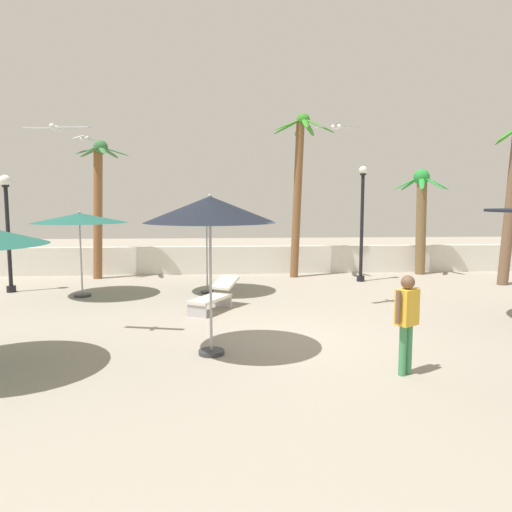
# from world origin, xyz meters

# --- Properties ---
(ground_plane) EXTENTS (56.00, 56.00, 0.00)m
(ground_plane) POSITION_xyz_m (0.00, 0.00, 0.00)
(ground_plane) COLOR #9E9384
(boundary_wall) EXTENTS (25.20, 0.30, 1.08)m
(boundary_wall) POSITION_xyz_m (0.00, 9.61, 0.54)
(boundary_wall) COLOR silver
(boundary_wall) RESTS_ON ground_plane
(patio_umbrella_1) EXTENTS (2.71, 2.71, 2.48)m
(patio_umbrella_1) POSITION_xyz_m (-1.37, 5.50, 2.27)
(patio_umbrella_1) COLOR #333338
(patio_umbrella_1) RESTS_ON ground_plane
(patio_umbrella_3) EXTENTS (2.77, 2.77, 2.57)m
(patio_umbrella_3) POSITION_xyz_m (-5.11, 5.23, 2.34)
(patio_umbrella_3) COLOR #333338
(patio_umbrella_3) RESTS_ON ground_plane
(patio_umbrella_5) EXTENTS (2.43, 2.43, 3.00)m
(patio_umbrella_5) POSITION_xyz_m (-1.12, -0.64, 2.69)
(patio_umbrella_5) COLOR #333338
(patio_umbrella_5) RESTS_ON ground_plane
(palm_tree_0) EXTENTS (2.15, 2.05, 4.08)m
(palm_tree_0) POSITION_xyz_m (6.80, 8.94, 2.54)
(palm_tree_0) COLOR brown
(palm_tree_0) RESTS_ON ground_plane
(palm_tree_1) EXTENTS (2.37, 2.41, 6.05)m
(palm_tree_1) POSITION_xyz_m (1.96, 8.57, 3.71)
(palm_tree_1) COLOR brown
(palm_tree_1) RESTS_ON ground_plane
(palm_tree_3) EXTENTS (1.98, 2.00, 5.05)m
(palm_tree_3) POSITION_xyz_m (-5.38, 8.71, 3.07)
(palm_tree_3) COLOR brown
(palm_tree_3) RESTS_ON ground_plane
(lamp_post_0) EXTENTS (0.34, 0.34, 3.66)m
(lamp_post_0) POSITION_xyz_m (-7.56, 6.12, 2.17)
(lamp_post_0) COLOR black
(lamp_post_0) RESTS_ON ground_plane
(lamp_post_1) EXTENTS (0.29, 0.29, 4.07)m
(lamp_post_1) POSITION_xyz_m (4.04, 7.42, 2.17)
(lamp_post_1) COLOR black
(lamp_post_1) RESTS_ON ground_plane
(lounge_chair_0) EXTENTS (1.38, 1.87, 0.81)m
(lounge_chair_0) POSITION_xyz_m (-1.11, 3.09, 0.41)
(lounge_chair_0) COLOR #B7B7BC
(lounge_chair_0) RESTS_ON ground_plane
(guest_0) EXTENTS (0.48, 0.40, 1.67)m
(guest_0) POSITION_xyz_m (2.12, -1.94, 1.01)
(guest_0) COLOR #3F8C59
(guest_0) RESTS_ON ground_plane
(seagull_0) EXTENTS (1.25, 0.68, 0.19)m
(seagull_0) POSITION_xyz_m (2.05, 3.04, 4.76)
(seagull_0) COLOR white
(seagull_1) EXTENTS (1.39, 0.45, 0.14)m
(seagull_1) POSITION_xyz_m (-4.14, 0.49, 4.30)
(seagull_1) COLOR white
(seagull_2) EXTENTS (0.56, 1.03, 0.18)m
(seagull_2) POSITION_xyz_m (-5.75, 8.41, 5.06)
(seagull_2) COLOR white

